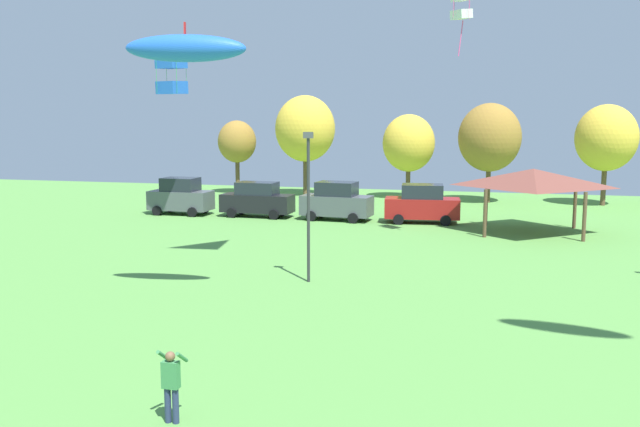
{
  "coord_description": "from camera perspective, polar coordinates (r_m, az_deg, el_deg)",
  "views": [
    {
      "loc": [
        2.79,
        -0.06,
        6.42
      ],
      "look_at": [
        -0.9,
        14.27,
        4.31
      ],
      "focal_mm": 38.0,
      "sensor_mm": 36.0,
      "label": 1
    }
  ],
  "objects": [
    {
      "name": "treeline_tree_4",
      "position": [
        53.66,
        22.97,
        5.87
      ],
      "size": [
        4.4,
        4.4,
        7.37
      ],
      "color": "brown",
      "rests_on": "ground"
    },
    {
      "name": "light_post_0",
      "position": [
        26.21,
        -0.99,
        1.32
      ],
      "size": [
        0.36,
        0.2,
        5.87
      ],
      "color": "#2D2D33",
      "rests_on": "ground"
    },
    {
      "name": "person_standing_mid_field",
      "position": [
        15.0,
        -12.43,
        -13.69
      ],
      "size": [
        0.52,
        0.47,
        1.61
      ],
      "rotation": [
        0.0,
        0.0,
        0.22
      ],
      "color": "navy",
      "rests_on": "ground"
    },
    {
      "name": "parked_car_second_from_left",
      "position": [
        44.14,
        -5.31,
        1.17
      ],
      "size": [
        4.71,
        2.03,
        2.27
      ],
      "rotation": [
        0.0,
        0.0,
        -0.03
      ],
      "color": "black",
      "rests_on": "ground"
    },
    {
      "name": "kite_flying_5",
      "position": [
        35.15,
        11.84,
        16.77
      ],
      "size": [
        1.13,
        1.13,
        3.12
      ],
      "color": "white"
    },
    {
      "name": "parked_car_leftmost",
      "position": [
        46.04,
        -11.65,
        1.42
      ],
      "size": [
        4.14,
        2.12,
        2.46
      ],
      "rotation": [
        0.0,
        0.0,
        -0.02
      ],
      "color": "#4C5156",
      "rests_on": "ground"
    },
    {
      "name": "park_pavilion",
      "position": [
        39.51,
        17.51,
        2.87
      ],
      "size": [
        6.5,
        5.69,
        3.6
      ],
      "color": "brown",
      "rests_on": "ground"
    },
    {
      "name": "treeline_tree_2",
      "position": [
        54.39,
        7.48,
        5.89
      ],
      "size": [
        4.13,
        4.13,
        6.68
      ],
      "color": "brown",
      "rests_on": "ground"
    },
    {
      "name": "parked_car_rightmost_in_row",
      "position": [
        41.86,
        8.6,
        0.8
      ],
      "size": [
        4.67,
        2.42,
        2.38
      ],
      "rotation": [
        0.0,
        0.0,
        0.1
      ],
      "color": "maroon",
      "rests_on": "ground"
    },
    {
      "name": "treeline_tree_0",
      "position": [
        58.13,
        -7.0,
        6.0
      ],
      "size": [
        3.24,
        3.24,
        6.17
      ],
      "color": "brown",
      "rests_on": "ground"
    },
    {
      "name": "kite_flying_6",
      "position": [
        23.4,
        -11.29,
        13.49
      ],
      "size": [
        4.23,
        1.35,
        1.33
      ],
      "color": "blue"
    },
    {
      "name": "kite_flying_4",
      "position": [
        42.4,
        -12.4,
        11.33
      ],
      "size": [
        1.7,
        1.71,
        2.31
      ],
      "color": "blue"
    },
    {
      "name": "treeline_tree_1",
      "position": [
        55.83,
        -1.26,
        7.15
      ],
      "size": [
        4.91,
        4.91,
        8.22
      ],
      "color": "brown",
      "rests_on": "ground"
    },
    {
      "name": "treeline_tree_3",
      "position": [
        52.77,
        14.1,
        6.22
      ],
      "size": [
        4.68,
        4.68,
        7.5
      ],
      "color": "brown",
      "rests_on": "ground"
    },
    {
      "name": "parked_car_third_from_left",
      "position": [
        42.51,
        1.41,
        1.03
      ],
      "size": [
        4.54,
        2.35,
        2.43
      ],
      "rotation": [
        0.0,
        0.0,
        -0.09
      ],
      "color": "#4C5156",
      "rests_on": "ground"
    }
  ]
}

